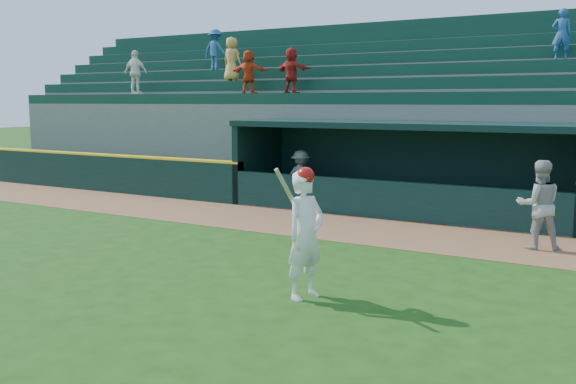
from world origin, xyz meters
name	(u,v)px	position (x,y,z in m)	size (l,w,h in m)	color
ground	(241,278)	(0.00, 0.00, 0.00)	(120.00, 120.00, 0.00)	#1C4310
warning_track	(358,229)	(0.00, 4.90, 0.01)	(40.00, 3.00, 0.01)	brown
field_wall_left	(60,170)	(-12.25, 6.55, 0.60)	(15.50, 0.30, 1.20)	black
wall_stripe_left	(59,152)	(-12.25, 6.55, 1.23)	(15.50, 0.32, 0.06)	yellow
dugout_player_front	(539,205)	(3.99, 4.90, 0.92)	(0.89, 0.69, 1.83)	#A3A39E
dugout_player_inside	(301,177)	(-3.07, 7.60, 0.79)	(1.02, 0.59, 1.58)	#A1A19C
dugout	(405,162)	(0.00, 8.00, 1.36)	(9.40, 2.80, 2.46)	#63635F
stands	(454,120)	(0.01, 12.56, 2.40)	(34.50, 6.28, 7.52)	slate
batter_at_plate	(305,233)	(1.47, -0.39, 1.01)	(0.64, 0.88, 2.05)	white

